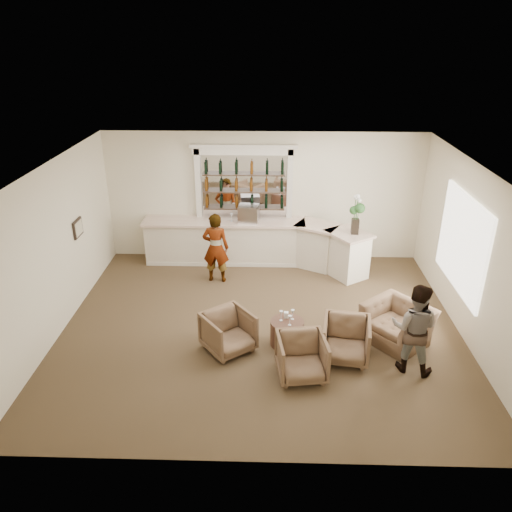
{
  "coord_description": "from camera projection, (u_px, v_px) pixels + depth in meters",
  "views": [
    {
      "loc": [
        0.17,
        -8.67,
        5.58
      ],
      "look_at": [
        -0.12,
        0.9,
        1.18
      ],
      "focal_mm": 35.0,
      "sensor_mm": 36.0,
      "label": 1
    }
  ],
  "objects": [
    {
      "name": "ground",
      "position": [
        261.0,
        327.0,
        10.21
      ],
      "size": [
        8.0,
        8.0,
        0.0
      ],
      "primitive_type": "plane",
      "color": "#4F3A27",
      "rests_on": "ground"
    },
    {
      "name": "cocktail_table",
      "position": [
        287.0,
        333.0,
        9.56
      ],
      "size": [
        0.65,
        0.65,
        0.5
      ],
      "primitive_type": "cylinder",
      "color": "#4C2D20",
      "rests_on": "ground"
    },
    {
      "name": "bar_counter",
      "position": [
        257.0,
        243.0,
        12.7
      ],
      "size": [
        5.72,
        1.8,
        1.14
      ],
      "color": "white",
      "rests_on": "ground"
    },
    {
      "name": "back_bar_alcove",
      "position": [
        244.0,
        183.0,
        12.47
      ],
      "size": [
        2.64,
        0.25,
        3.0
      ],
      "color": "white",
      "rests_on": "ground"
    },
    {
      "name": "armchair_center",
      "position": [
        302.0,
        357.0,
        8.63
      ],
      "size": [
        0.93,
        0.95,
        0.77
      ],
      "primitive_type": "imported",
      "rotation": [
        0.0,
        0.0,
        0.14
      ],
      "color": "brown",
      "rests_on": "ground"
    },
    {
      "name": "wine_glass_tbl_a",
      "position": [
        281.0,
        316.0,
        9.45
      ],
      "size": [
        0.07,
        0.07,
        0.21
      ],
      "primitive_type": null,
      "color": "white",
      "rests_on": "cocktail_table"
    },
    {
      "name": "armchair_far",
      "position": [
        397.0,
        324.0,
        9.61
      ],
      "size": [
        1.53,
        1.54,
        0.75
      ],
      "primitive_type": "imported",
      "rotation": [
        0.0,
        0.0,
        -0.86
      ],
      "color": "brown",
      "rests_on": "ground"
    },
    {
      "name": "espresso_machine",
      "position": [
        249.0,
        214.0,
        12.42
      ],
      "size": [
        0.53,
        0.46,
        0.43
      ],
      "primitive_type": "cube",
      "rotation": [
        0.0,
        0.0,
        -0.1
      ],
      "color": "silver",
      "rests_on": "bar_counter"
    },
    {
      "name": "wine_glass_bar_right",
      "position": [
        231.0,
        217.0,
        12.5
      ],
      "size": [
        0.07,
        0.07,
        0.21
      ],
      "primitive_type": null,
      "color": "white",
      "rests_on": "bar_counter"
    },
    {
      "name": "armchair_right",
      "position": [
        346.0,
        340.0,
        9.09
      ],
      "size": [
        0.96,
        0.98,
        0.79
      ],
      "primitive_type": "imported",
      "rotation": [
        0.0,
        0.0,
        -0.16
      ],
      "color": "brown",
      "rests_on": "ground"
    },
    {
      "name": "wine_glass_tbl_c",
      "position": [
        290.0,
        320.0,
        9.3
      ],
      "size": [
        0.07,
        0.07,
        0.21
      ],
      "primitive_type": null,
      "color": "white",
      "rests_on": "cocktail_table"
    },
    {
      "name": "napkin_holder",
      "position": [
        286.0,
        315.0,
        9.56
      ],
      "size": [
        0.08,
        0.08,
        0.12
      ],
      "primitive_type": "cube",
      "color": "white",
      "rests_on": "cocktail_table"
    },
    {
      "name": "guest",
      "position": [
        414.0,
        328.0,
        8.62
      ],
      "size": [
        1.0,
        0.9,
        1.68
      ],
      "primitive_type": "imported",
      "rotation": [
        0.0,
        0.0,
        2.76
      ],
      "color": "gray",
      "rests_on": "ground"
    },
    {
      "name": "wine_glass_tbl_b",
      "position": [
        293.0,
        315.0,
        9.49
      ],
      "size": [
        0.07,
        0.07,
        0.21
      ],
      "primitive_type": null,
      "color": "white",
      "rests_on": "cocktail_table"
    },
    {
      "name": "sommelier",
      "position": [
        216.0,
        248.0,
        11.74
      ],
      "size": [
        0.65,
        0.46,
        1.71
      ],
      "primitive_type": "imported",
      "rotation": [
        0.0,
        0.0,
        3.06
      ],
      "color": "gray",
      "rests_on": "ground"
    },
    {
      "name": "flower_vase",
      "position": [
        356.0,
        212.0,
        11.57
      ],
      "size": [
        0.26,
        0.26,
        0.97
      ],
      "color": "black",
      "rests_on": "bar_counter"
    },
    {
      "name": "wine_glass_bar_left",
      "position": [
        239.0,
        217.0,
        12.49
      ],
      "size": [
        0.07,
        0.07,
        0.21
      ],
      "primitive_type": null,
      "color": "white",
      "rests_on": "bar_counter"
    },
    {
      "name": "armchair_left",
      "position": [
        228.0,
        332.0,
        9.33
      ],
      "size": [
        1.18,
        1.18,
        0.78
      ],
      "primitive_type": "imported",
      "rotation": [
        0.0,
        0.0,
        0.65
      ],
      "color": "brown",
      "rests_on": "ground"
    },
    {
      "name": "room_shell",
      "position": [
        270.0,
        207.0,
        9.88
      ],
      "size": [
        8.04,
        7.02,
        3.32
      ],
      "color": "beige",
      "rests_on": "ground"
    }
  ]
}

